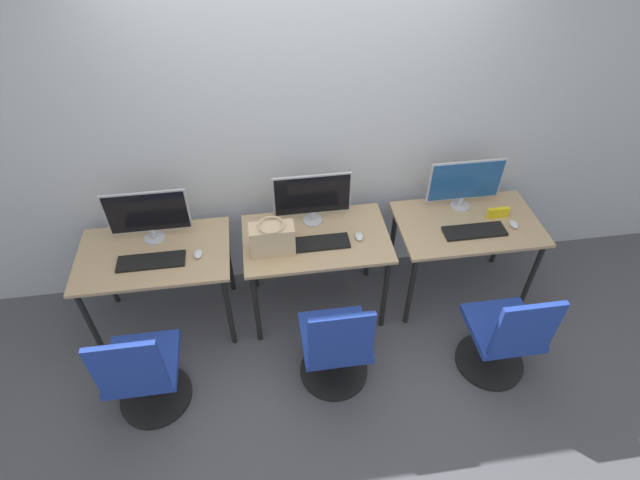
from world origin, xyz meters
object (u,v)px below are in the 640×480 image
(keyboard_center, at_px, (318,243))
(mouse_center, at_px, (359,236))
(monitor_right, at_px, (465,182))
(mouse_right, at_px, (514,224))
(office_chair_center, at_px, (336,349))
(mouse_left, at_px, (198,254))
(handbag, at_px, (272,239))
(keyboard_left, at_px, (151,261))
(office_chair_right, at_px, (504,339))
(monitor_left, at_px, (148,214))
(keyboard_right, at_px, (474,231))
(office_chair_left, at_px, (144,376))
(monitor_center, at_px, (312,197))

(keyboard_center, distance_m, mouse_center, 0.30)
(monitor_right, bearing_deg, mouse_right, -41.77)
(monitor_right, bearing_deg, office_chair_center, -141.12)
(mouse_left, height_order, handbag, handbag)
(keyboard_center, bearing_deg, keyboard_left, -179.12)
(monitor_right, bearing_deg, mouse_left, -172.43)
(office_chair_right, xyz_separation_m, handbag, (-1.47, 0.68, 0.49))
(office_chair_right, bearing_deg, monitor_left, 157.98)
(mouse_left, relative_size, monitor_right, 0.16)
(keyboard_right, bearing_deg, handbag, 179.52)
(monitor_left, distance_m, handbag, 0.86)
(mouse_center, bearing_deg, office_chair_right, -40.00)
(office_chair_center, xyz_separation_m, office_chair_right, (1.13, -0.09, 0.00))
(keyboard_center, bearing_deg, mouse_right, -0.40)
(mouse_left, distance_m, office_chair_right, 2.14)
(keyboard_left, bearing_deg, mouse_right, 0.16)
(office_chair_center, height_order, office_chair_right, same)
(handbag, bearing_deg, office_chair_right, -24.73)
(keyboard_left, distance_m, office_chair_center, 1.37)
(mouse_left, bearing_deg, monitor_left, 144.71)
(keyboard_center, height_order, office_chair_center, office_chair_center)
(keyboard_center, height_order, mouse_right, mouse_right)
(office_chair_left, bearing_deg, mouse_left, 59.73)
(monitor_left, bearing_deg, office_chair_left, -94.56)
(mouse_center, relative_size, office_chair_center, 0.10)
(mouse_center, height_order, handbag, handbag)
(keyboard_right, bearing_deg, office_chair_center, -152.02)
(monitor_center, relative_size, keyboard_center, 1.24)
(keyboard_center, bearing_deg, office_chair_left, -151.77)
(mouse_left, distance_m, keyboard_center, 0.82)
(keyboard_center, height_order, office_chair_right, office_chair_right)
(keyboard_center, xyz_separation_m, keyboard_right, (1.13, -0.04, 0.00))
(keyboard_right, bearing_deg, keyboard_center, 178.13)
(mouse_left, bearing_deg, monitor_right, 7.57)
(office_chair_left, bearing_deg, mouse_right, 13.51)
(office_chair_left, relative_size, mouse_right, 9.71)
(office_chair_center, bearing_deg, mouse_center, 67.57)
(mouse_right, bearing_deg, mouse_left, 179.62)
(office_chair_left, height_order, monitor_right, monitor_right)
(keyboard_left, bearing_deg, mouse_center, 1.54)
(keyboard_left, relative_size, monitor_center, 0.81)
(monitor_center, distance_m, mouse_center, 0.43)
(mouse_left, distance_m, office_chair_left, 0.85)
(mouse_left, bearing_deg, mouse_right, -0.38)
(office_chair_left, relative_size, monitor_right, 1.58)
(keyboard_center, distance_m, keyboard_right, 1.13)
(monitor_center, distance_m, office_chair_center, 1.06)
(monitor_right, relative_size, mouse_right, 6.16)
(mouse_left, bearing_deg, office_chair_center, -36.07)
(keyboard_left, bearing_deg, monitor_left, 90.00)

